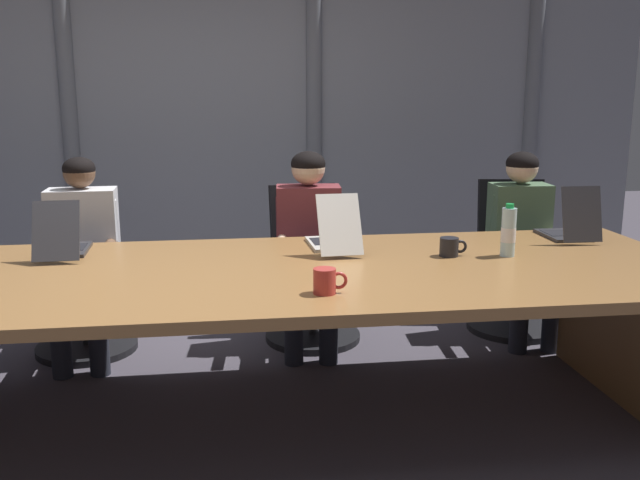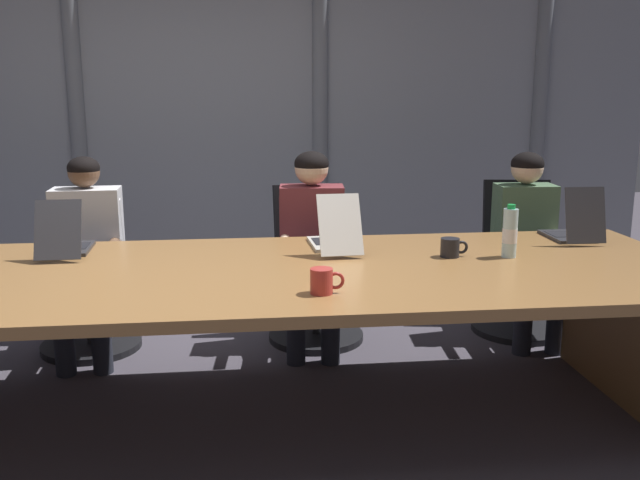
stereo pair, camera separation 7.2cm
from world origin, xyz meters
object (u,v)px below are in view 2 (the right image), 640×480
object	(u,v)px
office_chair_right_mid	(519,276)
person_center	(312,237)
laptop_center	(334,238)
coffee_mug_near	(323,281)
water_bottle_primary	(510,233)
person_left_mid	(86,246)
laptop_right_mid	(573,230)
laptop_left_mid	(66,243)
person_right_mid	(528,234)
office_chair_left_mid	(89,290)
coffee_mug_far	(451,248)
office_chair_center	(314,282)

from	to	relation	value
office_chair_right_mid	person_center	world-z (taller)	person_center
laptop_center	coffee_mug_near	xyz separation A→B (m)	(-0.15, -0.80, -0.01)
person_center	water_bottle_primary	world-z (taller)	person_center
person_left_mid	water_bottle_primary	world-z (taller)	person_left_mid
laptop_right_mid	water_bottle_primary	world-z (taller)	laptop_right_mid
laptop_left_mid	person_right_mid	world-z (taller)	person_right_mid
office_chair_right_mid	person_right_mid	world-z (taller)	person_right_mid
office_chair_left_mid	water_bottle_primary	size ratio (longest dim) A/B	3.62
office_chair_left_mid	person_center	distance (m)	1.41
person_right_mid	coffee_mug_near	world-z (taller)	person_right_mid
laptop_left_mid	person_center	size ratio (longest dim) A/B	0.37
office_chair_left_mid	coffee_mug_far	bearing A→B (deg)	56.16
person_right_mid	laptop_left_mid	bearing A→B (deg)	-74.56
water_bottle_primary	coffee_mug_far	xyz separation A→B (m)	(-0.28, 0.04, -0.07)
person_center	coffee_mug_near	size ratio (longest dim) A/B	8.52
person_left_mid	coffee_mug_far	bearing A→B (deg)	64.72
office_chair_center	person_left_mid	distance (m)	1.39
laptop_left_mid	person_center	bearing A→B (deg)	-69.25
laptop_center	person_center	xyz separation A→B (m)	(-0.05, 0.59, -0.12)
person_center	water_bottle_primary	xyz separation A→B (m)	(0.88, -0.87, 0.18)
office_chair_left_mid	office_chair_center	xyz separation A→B (m)	(1.39, 0.00, 0.00)
office_chair_right_mid	coffee_mug_near	world-z (taller)	office_chair_right_mid
office_chair_left_mid	water_bottle_primary	world-z (taller)	water_bottle_primary
laptop_center	office_chair_center	size ratio (longest dim) A/B	0.52
laptop_right_mid	person_right_mid	world-z (taller)	person_right_mid
office_chair_left_mid	person_right_mid	xyz separation A→B (m)	(2.72, -0.16, 0.32)
laptop_left_mid	coffee_mug_near	xyz separation A→B (m)	(1.20, -0.84, -0.00)
office_chair_center	water_bottle_primary	xyz separation A→B (m)	(0.86, -1.02, 0.51)
person_right_mid	office_chair_left_mid	bearing A→B (deg)	-89.46
laptop_left_mid	water_bottle_primary	xyz separation A→B (m)	(2.18, -0.32, 0.06)
water_bottle_primary	laptop_right_mid	bearing A→B (deg)	34.12
person_right_mid	laptop_right_mid	bearing A→B (deg)	6.13
person_left_mid	person_right_mid	bearing A→B (deg)	88.07
laptop_center	person_right_mid	distance (m)	1.44
office_chair_center	laptop_left_mid	bearing A→B (deg)	-70.37
office_chair_right_mid	person_left_mid	size ratio (longest dim) A/B	0.82
laptop_left_mid	coffee_mug_far	world-z (taller)	laptop_left_mid
laptop_center	office_chair_right_mid	xyz separation A→B (m)	(1.33, 0.75, -0.44)
laptop_right_mid	office_chair_center	world-z (taller)	laptop_right_mid
laptop_right_mid	person_left_mid	size ratio (longest dim) A/B	0.33
laptop_left_mid	office_chair_right_mid	size ratio (longest dim) A/B	0.46
laptop_right_mid	person_center	world-z (taller)	person_center
office_chair_center	coffee_mug_near	bearing A→B (deg)	-13.07
person_left_mid	office_chair_right_mid	bearing A→B (deg)	91.46
laptop_left_mid	person_left_mid	distance (m)	0.56
person_center	coffee_mug_near	world-z (taller)	person_center
laptop_right_mid	coffee_mug_far	world-z (taller)	laptop_right_mid
laptop_left_mid	person_center	distance (m)	1.41
laptop_right_mid	office_chair_left_mid	distance (m)	2.86
office_chair_center	person_right_mid	size ratio (longest dim) A/B	0.82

